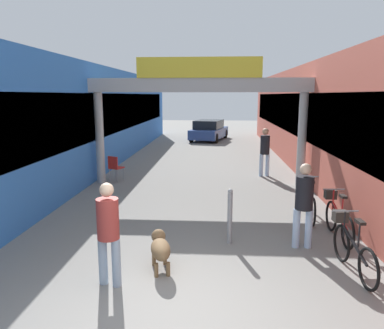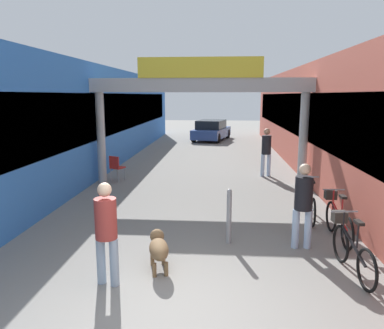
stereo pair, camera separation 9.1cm
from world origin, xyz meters
name	(u,v)px [view 1 (the left image)]	position (x,y,z in m)	size (l,w,h in m)	color
ground_plane	(170,318)	(0.00, 0.00, 0.00)	(80.00, 80.00, 0.00)	gray
storefront_left	(83,118)	(-5.09, 11.00, 2.01)	(3.00, 26.00, 4.03)	blue
storefront_right	(329,119)	(5.09, 11.00, 2.01)	(3.00, 26.00, 4.03)	#B25142
arcade_sign_gateway	(199,95)	(0.00, 7.72, 2.95)	(7.40, 0.47, 4.13)	#B2B2B2
pedestrian_with_dog	(108,228)	(-1.06, 0.83, 0.94)	(0.42, 0.42, 1.65)	#8C9EB2
pedestrian_companion	(304,200)	(2.29, 2.53, 0.96)	(0.38, 0.35, 1.68)	#A5BFE0
pedestrian_carrying_crate	(265,149)	(2.35, 9.15, 1.02)	(0.41, 0.41, 1.77)	#A5BFE0
dog_on_leash	(160,247)	(-0.35, 1.43, 0.39)	(0.50, 0.88, 0.62)	brown
bicycle_black_nearest	(351,247)	(2.89, 1.56, 0.44)	(0.46, 1.69, 0.98)	black
bicycle_red_second	(337,217)	(3.13, 3.12, 0.44)	(0.46, 1.69, 0.98)	black
bicycle_silver_third	(310,200)	(2.86, 4.40, 0.44)	(0.46, 1.69, 0.98)	black
bollard_post_metal	(230,216)	(0.87, 2.66, 0.57)	(0.10, 0.10, 1.13)	gray
cafe_chair_red_nearer	(115,166)	(-2.91, 7.91, 0.54)	(0.53, 0.53, 0.89)	gray
parked_car_blue	(209,130)	(0.05, 20.27, 0.64)	(2.61, 4.29, 1.33)	#2D478C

